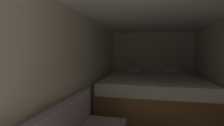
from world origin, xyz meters
TOP-DOWN VIEW (x-y plane):
  - wall_back at (0.00, 4.39)m, footprint 2.49×0.05m
  - wall_left at (-1.22, 1.83)m, footprint 0.05×5.07m
  - ceiling_slab at (0.00, 1.83)m, footprint 2.49×5.07m
  - bed at (0.00, 3.28)m, footprint 2.27×2.10m

SIDE VIEW (x-z plane):
  - bed at x=0.00m, z-range -0.09..0.88m
  - wall_back at x=0.00m, z-range 0.00..2.00m
  - wall_left at x=-1.22m, z-range 0.00..2.00m
  - ceiling_slab at x=0.00m, z-range 2.00..2.05m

